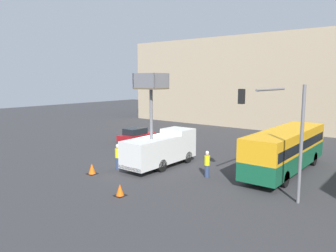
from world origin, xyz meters
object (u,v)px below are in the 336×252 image
Objects in this scene: utility_truck at (161,147)px; road_worker_directing at (207,164)px; road_worker_near_truck at (118,156)px; traffic_light_pole at (279,122)px; traffic_cone_mid_road at (92,169)px; traffic_cone_near_truck at (120,190)px; parked_car_curbside at (136,135)px; city_bus at (286,148)px.

road_worker_directing is (4.32, -0.19, -0.65)m from utility_truck.
road_worker_near_truck is at bearing -129.70° from utility_truck.
traffic_cone_mid_road is (-12.10, -3.53, -4.04)m from traffic_light_pole.
utility_truck reaches higher than road_worker_near_truck.
traffic_cone_mid_road is at bearing 159.18° from traffic_cone_near_truck.
road_worker_directing reaches higher than traffic_cone_near_truck.
utility_truck is 4.37m from road_worker_directing.
traffic_cone_near_truck is at bearing -143.49° from traffic_light_pole.
road_worker_directing is at bearing -26.51° from parked_car_curbside.
traffic_light_pole is 3.39× the size of road_worker_near_truck.
utility_truck is at bearing 173.34° from traffic_light_pole.
traffic_cone_mid_road reaches higher than traffic_cone_near_truck.
traffic_cone_mid_road is 12.56m from parked_car_curbside.
parked_car_curbside is (-13.05, 6.51, -0.19)m from road_worker_directing.
city_bus reaches higher than road_worker_near_truck.
traffic_light_pole is (9.51, -1.11, 2.81)m from utility_truck.
parked_car_curbside is (-6.13, 10.96, 0.39)m from traffic_cone_mid_road.
utility_truck is 10.19× the size of traffic_cone_near_truck.
city_bus reaches higher than road_worker_directing.
city_bus is 5.77× the size of road_worker_directing.
city_bus is 14.15m from traffic_cone_mid_road.
road_worker_near_truck is at bearing -93.89° from road_worker_directing.
road_worker_directing is 8.25m from traffic_cone_mid_road.
utility_truck is 10.80m from parked_car_curbside.
traffic_light_pole reaches higher than parked_car_curbside.
road_worker_directing is 0.44× the size of parked_car_curbside.
traffic_cone_near_truck is 5.18m from traffic_cone_mid_road.
traffic_cone_near_truck is at bearing -20.82° from traffic_cone_mid_road.
traffic_light_pole is at bearing 16.27° from traffic_cone_mid_road.
city_bus is at bearing 103.67° from traffic_light_pole.
traffic_cone_mid_road is (-10.76, -9.06, -1.49)m from city_bus.
traffic_cone_near_truck is (2.25, -6.49, -1.26)m from utility_truck.
traffic_cone_near_truck is at bearing 124.71° from road_worker_near_truck.
traffic_cone_mid_road is at bearing 63.91° from road_worker_near_truck.
city_bus is 5.63× the size of road_worker_near_truck.
traffic_cone_near_truck is (4.38, -3.92, -0.64)m from road_worker_near_truck.
utility_truck is 5.46m from traffic_cone_mid_road.
road_worker_near_truck reaches higher than parked_car_curbside.
road_worker_near_truck is 6.87m from road_worker_directing.
parked_car_curbside is (-10.97, 12.80, 0.42)m from traffic_cone_near_truck.
city_bus is at bearing 40.10° from traffic_cone_mid_road.
traffic_light_pole is 20.02m from parked_car_curbside.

